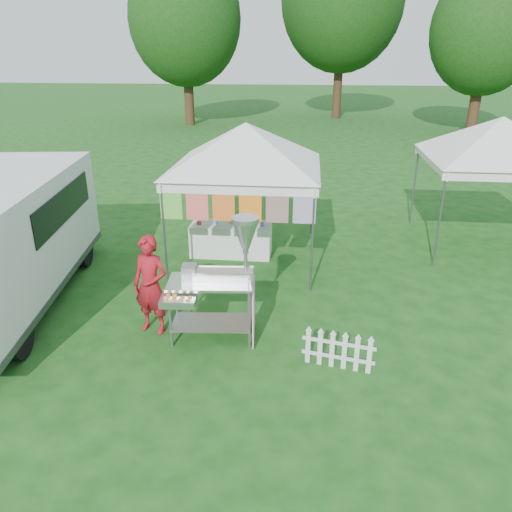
# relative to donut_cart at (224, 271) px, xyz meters

# --- Properties ---
(ground) EXTENTS (120.00, 120.00, 0.00)m
(ground) POSITION_rel_donut_cart_xyz_m (-0.05, -0.22, -1.21)
(ground) COLOR #154614
(ground) RESTS_ON ground
(canopy_main) EXTENTS (4.24, 4.24, 3.45)m
(canopy_main) POSITION_rel_donut_cart_xyz_m (-0.05, 3.28, 1.78)
(canopy_main) COLOR #59595E
(canopy_main) RESTS_ON ground
(canopy_right) EXTENTS (4.24, 4.24, 3.45)m
(canopy_right) POSITION_rel_donut_cart_xyz_m (5.45, 4.78, 1.78)
(canopy_right) COLOR #59595E
(canopy_right) RESTS_ON ground
(tree_left) EXTENTS (6.40, 6.40, 9.53)m
(tree_left) POSITION_rel_donut_cart_xyz_m (-6.05, 23.78, 4.63)
(tree_left) COLOR #381F14
(tree_left) RESTS_ON ground
(tree_right) EXTENTS (5.60, 5.60, 8.42)m
(tree_right) POSITION_rel_donut_cart_xyz_m (9.95, 21.78, 3.97)
(tree_right) COLOR #381F14
(tree_right) RESTS_ON ground
(donut_cart) EXTENTS (1.47, 1.12, 2.05)m
(donut_cart) POSITION_rel_donut_cart_xyz_m (0.00, 0.00, 0.00)
(donut_cart) COLOR gray
(donut_cart) RESTS_ON ground
(vendor) EXTENTS (0.69, 0.53, 1.68)m
(vendor) POSITION_rel_donut_cart_xyz_m (-1.23, 0.11, -0.37)
(vendor) COLOR maroon
(vendor) RESTS_ON ground
(picket_fence) EXTENTS (1.06, 0.24, 0.56)m
(picket_fence) POSITION_rel_donut_cart_xyz_m (1.78, -0.64, -0.92)
(picket_fence) COLOR silver
(picket_fence) RESTS_ON ground
(display_table) EXTENTS (1.80, 0.70, 0.73)m
(display_table) POSITION_rel_donut_cart_xyz_m (-0.44, 3.53, -0.84)
(display_table) COLOR white
(display_table) RESTS_ON ground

